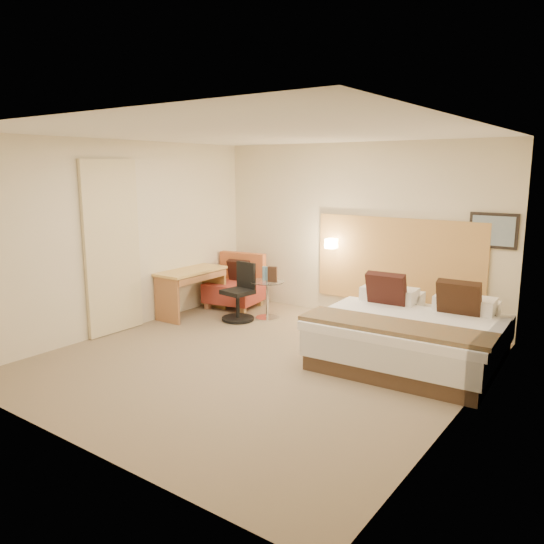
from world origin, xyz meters
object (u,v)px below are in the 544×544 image
Objects in this scene: side_table at (267,298)px; desk at (192,280)px; lounge_chair at (236,286)px; desk_chair at (240,297)px; bed at (413,335)px.

side_table is 0.56× the size of desk.
lounge_chair is at bearing 160.82° from side_table.
desk is (-1.09, -0.52, 0.24)m from side_table.
lounge_chair is 1.41× the size of side_table.
lounge_chair is 0.88m from desk.
lounge_chair reaches higher than desk.
lounge_chair is at bearing 133.55° from desk_chair.
desk_chair is at bearing -46.45° from lounge_chair.
side_table is at bearing -19.18° from lounge_chair.
bed is 2.46× the size of desk_chair.
side_table is at bearing 45.28° from desk_chair.
bed is 2.57m from side_table.
desk reaches higher than side_table.
lounge_chair is (-3.40, 0.77, 0.03)m from bed.
bed is 3.49m from lounge_chair.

